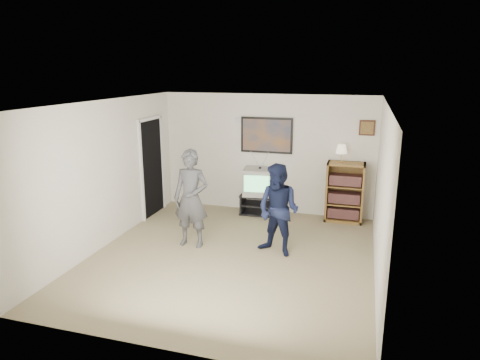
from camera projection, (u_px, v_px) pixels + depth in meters
The scene contains 13 objects.
room_shell at pixel (237, 178), 7.03m from camera, with size 4.51×5.00×2.51m.
media_stand at pixel (261, 204), 9.05m from camera, with size 0.88×0.51×0.43m.
crt_television at pixel (260, 182), 8.94m from camera, with size 0.66×0.56×0.56m, color #989893, non-canonical shape.
bookshelf at pixel (345, 192), 8.54m from camera, with size 0.73×0.42×1.20m, color brown, non-canonical shape.
table_lamp at pixel (341, 153), 8.38m from camera, with size 0.23×0.23×0.36m, color beige, non-canonical shape.
person_tall at pixel (191, 199), 7.29m from camera, with size 0.62×0.41×1.70m, color #3C3D40.
person_short at pixel (278, 210), 6.96m from camera, with size 0.74×0.58×1.53m, color black.
controller_left at pixel (193, 177), 7.39m from camera, with size 0.04×0.13×0.04m, color white.
controller_right at pixel (279, 189), 7.11m from camera, with size 0.04×0.12×0.04m, color white.
poster at pixel (267, 135), 8.91m from camera, with size 1.10×0.03×0.75m, color black.
air_vent at pixel (241, 120), 8.99m from camera, with size 0.28×0.02×0.14m, color white.
small_picture at pixel (367, 128), 8.31m from camera, with size 0.30×0.03×0.30m, color black.
doorway at pixel (152, 168), 8.87m from camera, with size 0.03×0.85×2.00m, color black.
Camera 1 is at (1.95, -6.18, 3.00)m, focal length 32.00 mm.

